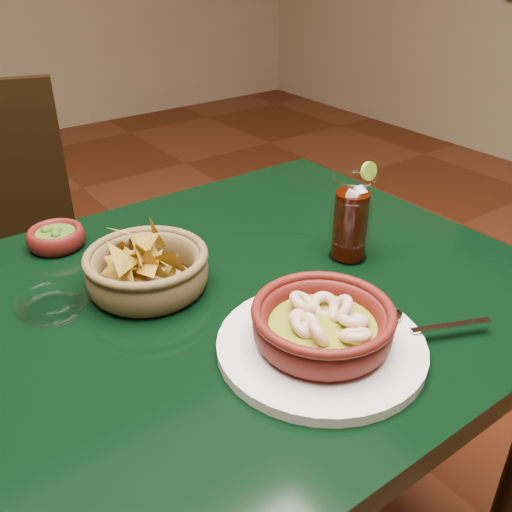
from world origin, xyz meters
TOP-DOWN VIEW (x-y plane):
  - dining_table at (0.00, 0.00)m, footprint 1.20×0.80m
  - shrimp_plate at (0.12, -0.20)m, footprint 0.37×0.28m
  - chip_basket at (0.00, 0.08)m, footprint 0.23×0.23m
  - guacamole_ramekin at (-0.07, 0.31)m, footprint 0.12×0.12m
  - cola_drink at (0.33, -0.03)m, footprint 0.15×0.15m
  - glass_ashtray at (-0.14, 0.12)m, footprint 0.11×0.11m

SIDE VIEW (x-z plane):
  - dining_table at x=0.00m, z-range 0.28..1.03m
  - glass_ashtray at x=-0.14m, z-range 0.75..0.78m
  - guacamole_ramekin at x=-0.07m, z-range 0.75..0.79m
  - shrimp_plate at x=0.12m, z-range 0.75..0.82m
  - chip_basket at x=0.00m, z-range 0.72..0.85m
  - cola_drink at x=0.33m, z-range 0.74..0.91m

